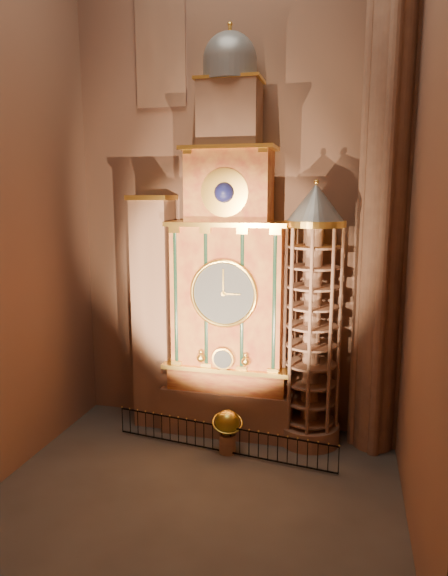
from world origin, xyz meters
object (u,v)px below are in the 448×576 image
(astronomical_clock, at_px, (229,280))
(celestial_globe, at_px, (227,427))
(iron_railing, at_px, (222,439))
(stair_turret, at_px, (312,319))
(portrait_tower, at_px, (154,312))

(astronomical_clock, xyz_separation_m, celestial_globe, (0.41, -2.03, -5.62))
(celestial_globe, height_order, iron_railing, celestial_globe)
(stair_turret, relative_size, celestial_globe, 6.10)
(astronomical_clock, bearing_deg, portrait_tower, 179.71)
(astronomical_clock, bearing_deg, stair_turret, -4.30)
(portrait_tower, distance_m, iron_railing, 6.19)
(celestial_globe, xyz_separation_m, iron_railing, (-0.21, -0.12, -0.46))
(celestial_globe, bearing_deg, iron_railing, -150.45)
(stair_turret, bearing_deg, portrait_tower, 177.67)
(portrait_tower, xyz_separation_m, iron_railing, (3.60, -2.16, -4.54))
(astronomical_clock, xyz_separation_m, portrait_tower, (-3.40, 0.02, -1.53))
(iron_railing, bearing_deg, astronomical_clock, 95.34)
(astronomical_clock, height_order, stair_turret, astronomical_clock)
(portrait_tower, bearing_deg, astronomical_clock, -0.29)
(stair_turret, relative_size, iron_railing, 1.17)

